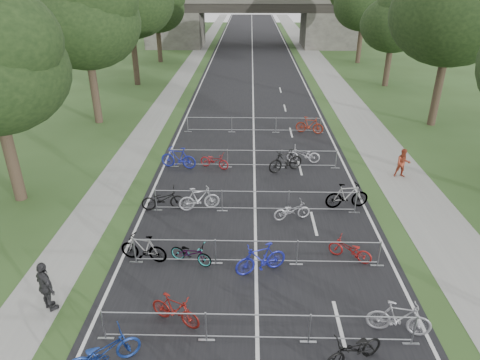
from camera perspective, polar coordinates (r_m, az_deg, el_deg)
name	(u,v)px	position (r m, az deg, el deg)	size (l,w,h in m)	color
road	(253,65)	(53.22, 1.69, 15.04)	(11.00, 140.00, 0.01)	black
sidewalk_right	(319,66)	(53.87, 10.52, 14.76)	(3.00, 140.00, 0.01)	gray
sidewalk_left	(190,65)	(53.71, -6.62, 14.98)	(2.00, 140.00, 0.01)	gray
lane_markings	(253,65)	(53.23, 1.69, 15.03)	(0.12, 140.00, 0.00)	silver
overpass_bridge	(253,21)	(67.59, 1.68, 20.37)	(31.00, 8.00, 7.05)	#403E39
tree_left_1	(85,18)	(32.29, -19.98, 19.65)	(7.56, 7.56, 11.53)	#33261C
tree_right_1	(456,9)	(33.11, 26.90, 19.67)	(8.18, 8.18, 12.47)	#33261C
tree_right_2	(396,22)	(44.47, 20.03, 19.20)	(6.16, 6.16, 9.39)	#33261C
tree_left_3	(157,6)	(55.44, -11.01, 21.81)	(6.72, 6.72, 10.25)	#33261C
tree_right_3	(366,2)	(55.92, 16.40, 21.77)	(7.17, 7.17, 10.93)	#33261C
tree_right_5	(330,0)	(79.45, 11.96, 22.45)	(6.16, 6.16, 9.39)	#33261C
barrier_row_2	(258,328)	(13.40, 2.36, -19.10)	(9.70, 0.08, 1.10)	#93969A
barrier_row_3	(256,252)	(16.31, 2.17, -9.62)	(9.70, 0.08, 1.10)	#93969A
barrier_row_4	(255,201)	(19.70, 2.05, -2.85)	(9.70, 0.08, 1.10)	#93969A
barrier_row_5	(254,159)	(24.20, 1.94, 2.85)	(9.70, 0.08, 1.10)	#93969A
barrier_row_6	(254,125)	(29.82, 1.86, 7.36)	(9.70, 0.08, 1.10)	#93969A
bike_8	(103,352)	(13.30, -17.82, -21.01)	(0.74, 2.12, 1.11)	navy
bike_9	(175,310)	(14.09, -8.64, -16.76)	(0.50, 1.78, 1.07)	maroon
bike_10	(354,350)	(13.27, 15.01, -21.09)	(0.66, 1.89, 0.99)	black
bike_11	(399,318)	(14.44, 20.46, -16.89)	(0.55, 1.93, 1.16)	#95959C
bike_12	(143,248)	(16.89, -12.76, -8.86)	(0.53, 1.88, 1.13)	#93969A
bike_13	(191,253)	(16.51, -6.56, -9.68)	(0.60, 1.72, 0.90)	#93969A
bike_14	(261,259)	(15.91, 2.78, -10.42)	(0.56, 2.00, 1.20)	#1D22A0
bike_15	(350,250)	(17.13, 14.46, -9.02)	(0.59, 1.69, 0.89)	maroon
bike_16	(163,199)	(20.22, -10.25, -2.56)	(0.69, 1.99, 1.04)	black
bike_17	(199,199)	(19.92, -5.46, -2.51)	(0.54, 1.92, 1.15)	#A4A6AC
bike_18	(292,211)	(19.29, 6.94, -4.07)	(0.59, 1.68, 0.88)	#A5A5AD
bike_19	(347,196)	(20.61, 14.08, -2.06)	(0.58, 2.06, 1.24)	#93969A
bike_20	(178,158)	(24.37, -8.23, 2.95)	(0.59, 2.07, 1.25)	navy
bike_21	(214,161)	(24.21, -3.44, 2.60)	(0.61, 1.76, 0.92)	maroon
bike_22	(286,161)	(23.84, 6.10, 2.56)	(0.59, 2.10, 1.26)	black
bike_23	(303,155)	(25.12, 8.46, 3.35)	(0.67, 1.91, 1.00)	#BBB9C2
bike_27	(310,125)	(30.00, 9.26, 7.22)	(0.54, 1.92, 1.15)	maroon
pedestrian_b	(403,163)	(24.57, 20.90, 2.08)	(0.78, 0.61, 1.60)	#9C3922
pedestrian_c	(46,287)	(15.48, -24.45, -12.86)	(1.07, 0.44, 1.82)	#28282B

